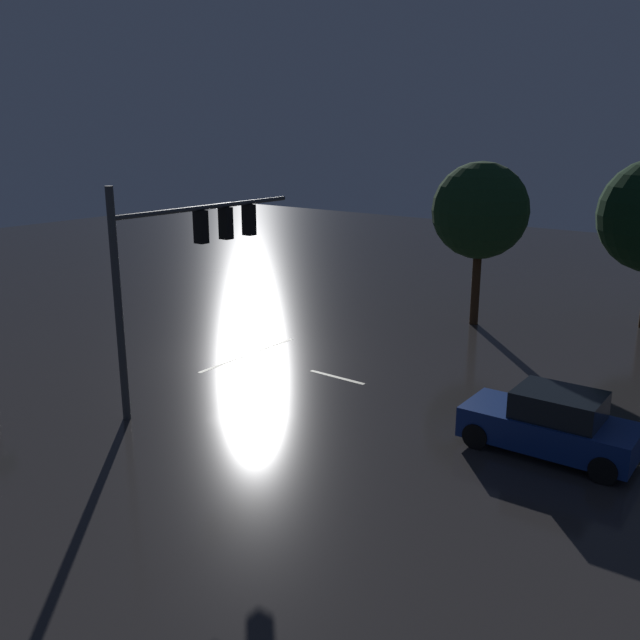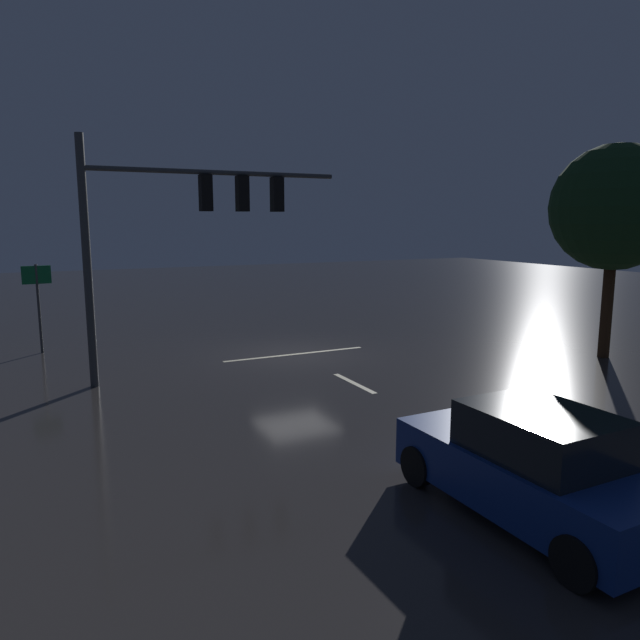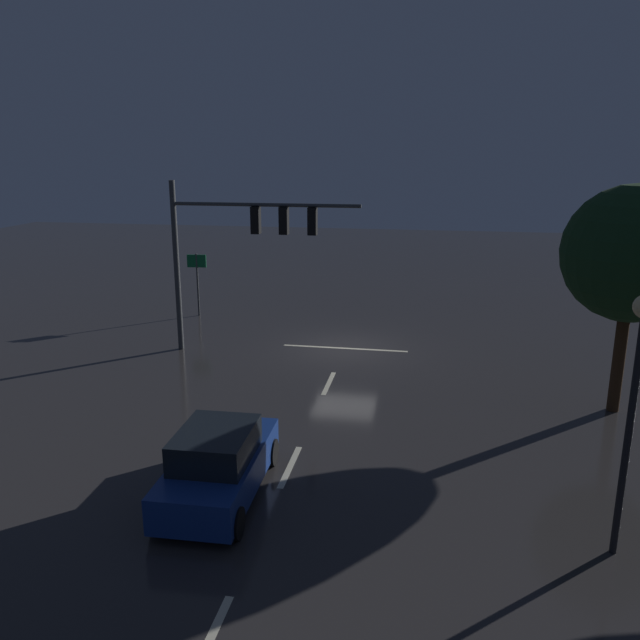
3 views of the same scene
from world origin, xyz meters
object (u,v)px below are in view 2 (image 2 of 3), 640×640
object	(u,v)px
tree_left_near	(615,208)
route_sign	(37,290)
car_approaching	(531,466)
traffic_signal_assembly	(185,214)

from	to	relation	value
tree_left_near	route_sign	bearing A→B (deg)	-27.95
tree_left_near	car_approaching	bearing A→B (deg)	33.94
car_approaching	route_sign	distance (m)	16.92
car_approaching	tree_left_near	size ratio (longest dim) A/B	0.65
traffic_signal_assembly	route_sign	distance (m)	6.85
traffic_signal_assembly	route_sign	xyz separation A→B (m)	(3.79, -5.16, -2.43)
route_sign	traffic_signal_assembly	bearing A→B (deg)	126.29
car_approaching	tree_left_near	bearing A→B (deg)	-146.06
traffic_signal_assembly	tree_left_near	size ratio (longest dim) A/B	1.06
traffic_signal_assembly	route_sign	bearing A→B (deg)	-53.71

